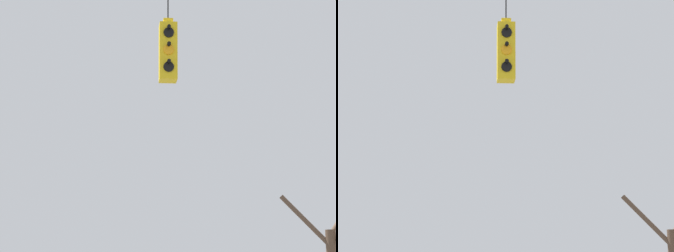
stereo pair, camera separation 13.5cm
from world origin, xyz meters
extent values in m
cube|color=yellow|center=(0.37, 0.18, 5.62)|extent=(0.34, 0.34, 1.14)
cube|color=yellow|center=(0.37, 0.18, 6.24)|extent=(0.19, 0.19, 0.10)
cylinder|color=black|center=(0.37, 0.00, 5.96)|extent=(0.20, 0.03, 0.20)
cylinder|color=black|center=(0.37, -0.05, 6.05)|extent=(0.07, 0.12, 0.07)
cylinder|color=orange|center=(0.37, 0.00, 5.62)|extent=(0.20, 0.03, 0.20)
cylinder|color=black|center=(0.37, -0.05, 5.71)|extent=(0.07, 0.12, 0.07)
cylinder|color=black|center=(0.37, 0.00, 5.28)|extent=(0.20, 0.03, 0.20)
cylinder|color=black|center=(0.37, -0.05, 5.37)|extent=(0.07, 0.12, 0.07)
cylinder|color=black|center=(0.37, 0.37, 5.96)|extent=(0.20, 0.03, 0.20)
cylinder|color=black|center=(0.37, 0.41, 6.05)|extent=(0.07, 0.12, 0.07)
cylinder|color=orange|center=(0.37, 0.37, 5.62)|extent=(0.20, 0.03, 0.20)
cylinder|color=black|center=(0.37, 0.41, 5.71)|extent=(0.07, 0.12, 0.07)
cylinder|color=black|center=(0.37, 0.37, 5.28)|extent=(0.20, 0.03, 0.20)
cylinder|color=black|center=(0.37, 0.41, 5.37)|extent=(0.07, 0.12, 0.07)
cylinder|color=brown|center=(5.65, 9.48, 3.00)|extent=(1.66, 0.54, 1.76)
camera|label=1|loc=(-0.55, -11.82, 1.63)|focal=70.00mm
camera|label=2|loc=(-0.42, -11.83, 1.63)|focal=70.00mm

